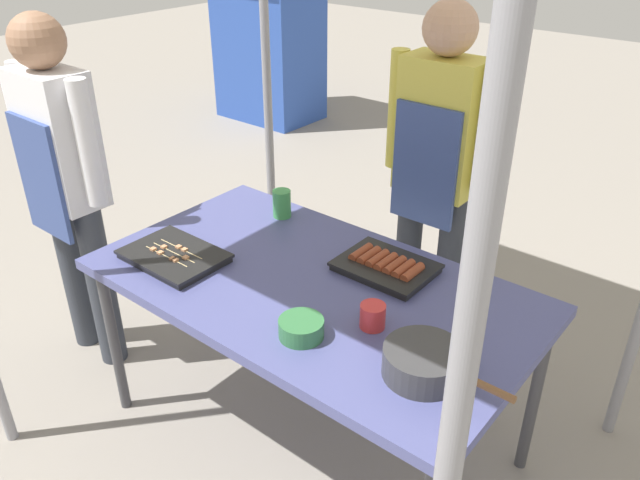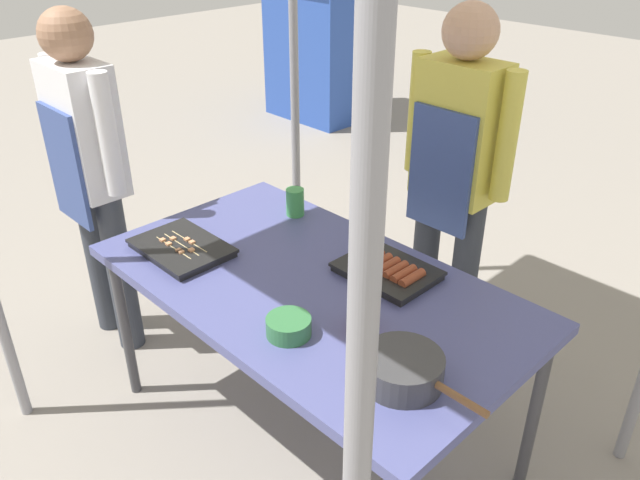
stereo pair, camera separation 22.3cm
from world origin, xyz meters
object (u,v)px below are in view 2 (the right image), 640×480
Objects in this scene: drink_cup_near_edge at (362,319)px; vendor_woman at (455,165)px; drink_cup_by_wok at (295,202)px; customer_nearby at (89,162)px; stall_table at (310,293)px; tray_grilled_sausages at (387,270)px; condiment_bowl at (289,326)px; tray_meat_skewers at (182,248)px; cooking_wok at (403,368)px; neighbor_stall_left at (319,25)px.

vendor_woman is (-0.31, 0.92, 0.17)m from drink_cup_near_edge.
drink_cup_by_wok is 0.07× the size of vendor_woman.
drink_cup_by_wok is 0.08× the size of customer_nearby.
stall_table is at bearing 11.14° from customer_nearby.
drink_cup_by_wok is at bearing 171.19° from tray_grilled_sausages.
condiment_bowl is 1.20× the size of drink_cup_by_wok.
drink_cup_by_wok is at bearing 82.28° from tray_meat_skewers.
cooking_wok is at bearing 1.77° from tray_meat_skewers.
customer_nearby reaches higher than condiment_bowl.
stall_table is at bearing -44.77° from neighbor_stall_left.
tray_grilled_sausages is 1.42m from customer_nearby.
customer_nearby is (-1.49, -0.15, 0.15)m from drink_cup_near_edge.
neighbor_stall_left is (-3.18, 2.76, 0.11)m from tray_grilled_sausages.
drink_cup_near_edge is at bearing -28.08° from drink_cup_by_wok.
stall_table is at bearing 166.03° from drink_cup_near_edge.
vendor_woman is (-0.15, 0.61, 0.19)m from tray_grilled_sausages.
customer_nearby is (-0.66, -0.02, 0.17)m from tray_meat_skewers.
neighbor_stall_left is (-3.19, 3.25, 0.10)m from condiment_bowl.
stall_table is 4.24× the size of tray_meat_skewers.
customer_nearby is at bearing -168.86° from stall_table.
condiment_bowl is at bearing -4.38° from tray_meat_skewers.
stall_table is 1.01× the size of customer_nearby.
tray_meat_skewers is 1.19m from vendor_woman.
cooking_wok is 1.74m from customer_nearby.
neighbor_stall_left is at bearing 119.84° from customer_nearby.
drink_cup_near_edge is at bearing -42.62° from neighbor_stall_left.
drink_cup_by_wok reaches higher than condiment_bowl.
tray_meat_skewers is (-0.67, -0.44, -0.01)m from tray_grilled_sausages.
drink_cup_near_edge is at bearing 8.94° from tray_meat_skewers.
neighbor_stall_left is at bearing 139.05° from tray_grilled_sausages.
tray_grilled_sausages is at bearing 116.72° from drink_cup_near_edge.
drink_cup_near_edge reaches higher than tray_meat_skewers.
drink_cup_by_wok is at bearing 153.49° from cooking_wok.
condiment_bowl is 0.08× the size of neighbor_stall_left.
neighbor_stall_left is at bearing 134.07° from drink_cup_by_wok.
condiment_bowl is (-0.39, -0.09, -0.02)m from cooking_wok.
stall_table is 4.25m from neighbor_stall_left.
condiment_bowl is 0.23m from drink_cup_near_edge.
vendor_woman is (0.01, 0.84, 0.27)m from stall_table.
neighbor_stall_left is at bearing 128.12° from tray_meat_skewers.
drink_cup_by_wok is (0.07, 0.53, 0.04)m from tray_meat_skewers.
tray_grilled_sausages is 0.35m from drink_cup_near_edge.
cooking_wok is at bearing -41.47° from neighbor_stall_left.
cooking_wok is 0.26m from drink_cup_near_edge.
vendor_woman is at bearing 63.86° from tray_meat_skewers.
neighbor_stall_left is (-3.34, 3.07, 0.09)m from drink_cup_near_edge.
condiment_bowl is at bearing 98.54° from vendor_woman.
neighbor_stall_left is (-2.58, 2.67, 0.07)m from drink_cup_by_wok.
stall_table is 0.60m from cooking_wok.
stall_table is 0.88m from vendor_woman.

